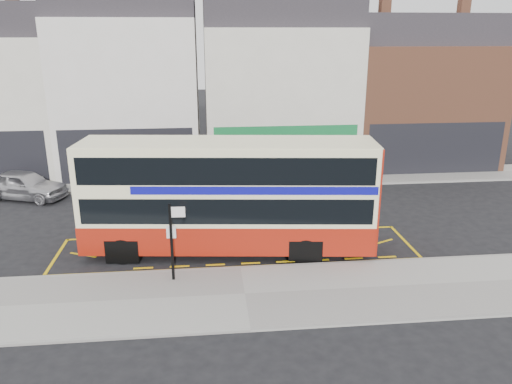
{
  "coord_description": "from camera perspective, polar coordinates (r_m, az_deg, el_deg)",
  "views": [
    {
      "loc": [
        -1.13,
        -16.72,
        8.29
      ],
      "look_at": [
        0.81,
        2.0,
        2.23
      ],
      "focal_mm": 35.0,
      "sensor_mm": 36.0,
      "label": 1
    }
  ],
  "objects": [
    {
      "name": "terrace_right",
      "position": [
        34.71,
        17.55,
        10.9
      ],
      "size": [
        9.0,
        8.01,
        10.3
      ],
      "color": "#99593D",
      "rests_on": "ground"
    },
    {
      "name": "street_tree_right",
      "position": [
        30.99,
        13.0,
        9.61
      ],
      "size": [
        2.77,
        2.77,
        5.99
      ],
      "color": "black",
      "rests_on": "ground"
    },
    {
      "name": "car_silver",
      "position": [
        28.38,
        -25.0,
        0.74
      ],
      "size": [
        4.75,
        3.12,
        1.5
      ],
      "primitive_type": "imported",
      "rotation": [
        0.0,
        0.0,
        1.24
      ],
      "color": "#BAB9BE",
      "rests_on": "ground"
    },
    {
      "name": "pavement",
      "position": [
        16.64,
        -1.29,
        -11.74
      ],
      "size": [
        40.0,
        4.0,
        0.15
      ],
      "primitive_type": "cube",
      "color": "#9A9892",
      "rests_on": "ground"
    },
    {
      "name": "bus_stop_post",
      "position": [
        17.0,
        -9.47,
        -4.8
      ],
      "size": [
        0.68,
        0.12,
        2.74
      ],
      "rotation": [
        0.0,
        0.0,
        -0.04
      ],
      "color": "black",
      "rests_on": "pavement"
    },
    {
      "name": "car_white",
      "position": [
        27.29,
        9.12,
        1.41
      ],
      "size": [
        4.91,
        2.77,
        1.34
      ],
      "primitive_type": "imported",
      "rotation": [
        0.0,
        0.0,
        1.77
      ],
      "color": "silver",
      "rests_on": "ground"
    },
    {
      "name": "double_decker_bus",
      "position": [
        19.11,
        -3.08,
        -0.37
      ],
      "size": [
        11.28,
        3.73,
        4.42
      ],
      "rotation": [
        0.0,
        0.0,
        -0.11
      ],
      "color": "#FFF7C2",
      "rests_on": "ground"
    },
    {
      "name": "terrace_left",
      "position": [
        32.15,
        -14.03,
        12.04
      ],
      "size": [
        8.0,
        8.01,
        11.8
      ],
      "color": "white",
      "rests_on": "ground"
    },
    {
      "name": "far_pavement",
      "position": [
        28.94,
        -3.45,
        1.33
      ],
      "size": [
        50.0,
        3.0,
        0.15
      ],
      "primitive_type": "cube",
      "color": "#9A9892",
      "rests_on": "ground"
    },
    {
      "name": "ground",
      "position": [
        18.7,
        -1.87,
        -8.47
      ],
      "size": [
        120.0,
        120.0,
        0.0
      ],
      "primitive_type": "plane",
      "color": "black",
      "rests_on": "ground"
    },
    {
      "name": "car_grey",
      "position": [
        26.27,
        -10.43,
        0.83
      ],
      "size": [
        4.47,
        1.61,
        1.47
      ],
      "primitive_type": "imported",
      "rotation": [
        0.0,
        0.0,
        1.58
      ],
      "color": "#3F4146",
      "rests_on": "ground"
    },
    {
      "name": "kerb",
      "position": [
        18.33,
        -1.79,
        -8.78
      ],
      "size": [
        40.0,
        0.15,
        0.15
      ],
      "primitive_type": "cube",
      "color": "gray",
      "rests_on": "ground"
    },
    {
      "name": "terrace_green_shop",
      "position": [
        32.21,
        2.42,
        12.1
      ],
      "size": [
        9.0,
        8.01,
        11.3
      ],
      "color": "silver",
      "rests_on": "ground"
    },
    {
      "name": "road_markings",
      "position": [
        20.14,
        -2.2,
        -6.45
      ],
      "size": [
        14.0,
        3.4,
        0.01
      ],
      "primitive_type": null,
      "color": "#DEB30B",
      "rests_on": "ground"
    }
  ]
}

